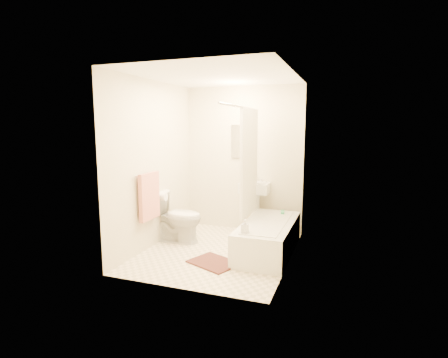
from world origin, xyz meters
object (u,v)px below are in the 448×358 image
(bath_mat, at_px, (214,263))
(sink, at_px, (255,205))
(toilet, at_px, (177,217))
(bathtub, at_px, (268,237))
(soap_bottle, at_px, (245,226))

(bath_mat, bearing_deg, sink, 84.19)
(toilet, height_order, sink, sink)
(toilet, xyz_separation_m, bathtub, (1.42, 0.00, -0.17))
(toilet, distance_m, bathtub, 1.43)
(toilet, xyz_separation_m, soap_bottle, (1.25, -0.59, 0.14))
(bathtub, relative_size, bath_mat, 2.55)
(toilet, bearing_deg, bath_mat, -129.79)
(sink, bearing_deg, bathtub, -64.45)
(bath_mat, relative_size, soap_bottle, 3.40)
(soap_bottle, bearing_deg, toilet, 154.71)
(sink, relative_size, bathtub, 0.60)
(toilet, relative_size, bathtub, 0.51)
(bathtub, bearing_deg, toilet, -179.87)
(bath_mat, bearing_deg, soap_bottle, 6.93)
(bathtub, distance_m, bath_mat, 0.88)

